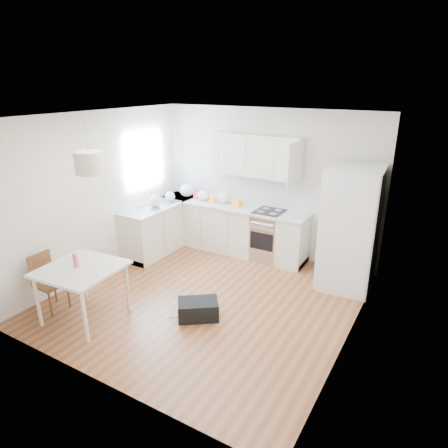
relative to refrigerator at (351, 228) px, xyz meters
The scene contains 29 objects.
floor 2.50m from the refrigerator, 137.70° to the right, with size 4.20×4.20×0.00m, color brown.
ceiling 2.88m from the refrigerator, 137.70° to the right, with size 4.20×4.20×0.00m, color white.
wall_back 1.83m from the refrigerator, 162.10° to the left, with size 4.20×4.20×0.00m, color beige.
wall_left 4.12m from the refrigerator, 157.83° to the right, with size 4.20×4.20×0.00m, color beige.
wall_right 1.65m from the refrigerator, 75.64° to the right, with size 4.20×4.20×0.00m, color beige.
window_glassblock 3.89m from the refrigerator, behind, with size 0.02×1.00×1.00m, color #BFE0F9.
cabinets_back 2.38m from the refrigerator, behind, with size 3.00×0.60×0.88m, color silver.
cabinets_left 3.56m from the refrigerator, behind, with size 0.60×1.80×0.88m, color silver.
counter_back 2.32m from the refrigerator, behind, with size 3.02×0.64×0.04m, color silver.
counter_left 3.52m from the refrigerator, behind, with size 0.64×1.82×0.04m, color silver.
backsplash_back 2.38m from the refrigerator, 166.71° to the left, with size 3.00×0.01×0.58m, color white.
backsplash_left 3.82m from the refrigerator, behind, with size 0.01×1.80×0.58m, color white.
upper_cabinets 2.10m from the refrigerator, 168.12° to the left, with size 1.70×0.32×0.75m, color silver.
range_oven 1.61m from the refrigerator, behind, with size 0.50×0.61×0.88m, color silver, non-canonical shape.
sink 3.53m from the refrigerator, behind, with size 0.50×0.80×0.16m, color silver, non-canonical shape.
refrigerator is the anchor object (origin of this frame).
dining_table 4.05m from the refrigerator, 135.32° to the right, with size 1.06×1.06×0.78m.
dining_chair 4.56m from the refrigerator, 139.82° to the right, with size 0.36×0.36×0.84m, color #502B18, non-canonical shape.
drink_bottle 4.09m from the refrigerator, 135.81° to the right, with size 0.07×0.07×0.23m, color #D53B6F.
gym_bag 2.69m from the refrigerator, 126.76° to the right, with size 0.55×0.36×0.26m, color black.
pendant_lamp 3.96m from the refrigerator, 135.24° to the right, with size 0.36×0.36×0.28m, color beige.
grocery_bag_a 3.37m from the refrigerator, behind, with size 0.30×0.25×0.27m, color silver.
grocery_bag_b 2.92m from the refrigerator, behind, with size 0.23×0.19×0.21m, color silver.
grocery_bag_c 2.48m from the refrigerator, behind, with size 0.26×0.22×0.24m, color silver.
grocery_bag_d 3.46m from the refrigerator, behind, with size 0.20×0.17×0.18m, color silver.
grocery_bag_e 3.52m from the refrigerator, behind, with size 0.24×0.21×0.22m, color silver.
snack_orange 2.19m from the refrigerator, behind, with size 0.18×0.11×0.12m, color orange.
snack_yellow 2.71m from the refrigerator, behind, with size 0.16×0.10×0.11m, color #FFA728.
snack_red 3.10m from the refrigerator, behind, with size 0.17×0.10×0.11m, color red.
Camera 1 is at (2.93, -4.48, 3.14)m, focal length 32.00 mm.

